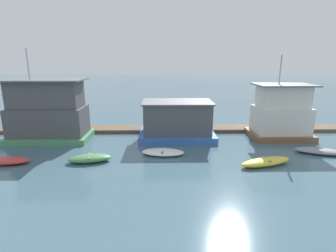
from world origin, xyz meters
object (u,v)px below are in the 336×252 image
at_px(houseboat_green, 48,112).
at_px(houseboat_blue, 177,121).
at_px(dinghy_yellow, 266,162).
at_px(dinghy_grey, 320,151).
at_px(dinghy_green, 90,158).
at_px(dinghy_red, 7,161).
at_px(dinghy_white, 163,152).
at_px(houseboat_brown, 281,114).

xyz_separation_m(houseboat_green, houseboat_blue, (10.85, 0.27, -0.82)).
xyz_separation_m(dinghy_yellow, dinghy_grey, (4.76, 2.03, -0.04)).
relative_size(houseboat_green, dinghy_green, 2.52).
relative_size(dinghy_red, dinghy_yellow, 0.77).
height_order(dinghy_green, dinghy_yellow, same).
relative_size(houseboat_blue, dinghy_yellow, 1.70).
distance_m(dinghy_green, dinghy_yellow, 11.62).
relative_size(houseboat_green, dinghy_white, 2.37).
xyz_separation_m(dinghy_white, dinghy_grey, (11.43, -0.03, 0.01)).
bearing_deg(houseboat_blue, dinghy_white, -106.40).
height_order(dinghy_red, dinghy_grey, dinghy_red).
bearing_deg(houseboat_green, houseboat_brown, 0.77).
bearing_deg(dinghy_green, houseboat_blue, 41.35).
bearing_deg(houseboat_blue, dinghy_yellow, -48.77).
height_order(houseboat_green, houseboat_blue, houseboat_green).
distance_m(houseboat_blue, houseboat_brown, 8.99).
height_order(houseboat_brown, dinghy_grey, houseboat_brown).
bearing_deg(dinghy_green, dinghy_grey, 4.28).
xyz_separation_m(dinghy_red, dinghy_yellow, (16.93, -0.52, 0.03)).
bearing_deg(dinghy_yellow, dinghy_grey, 23.14).
height_order(dinghy_yellow, dinghy_grey, dinghy_yellow).
xyz_separation_m(dinghy_red, dinghy_grey, (21.68, 1.51, -0.01)).
xyz_separation_m(houseboat_brown, dinghy_yellow, (-3.53, -6.21, -1.86)).
bearing_deg(dinghy_grey, dinghy_yellow, -156.86).
xyz_separation_m(dinghy_red, dinghy_green, (5.34, 0.29, 0.03)).
xyz_separation_m(houseboat_green, dinghy_white, (9.63, -3.88, -2.17)).
height_order(dinghy_red, dinghy_green, dinghy_green).
height_order(houseboat_brown, dinghy_green, houseboat_brown).
bearing_deg(dinghy_red, houseboat_green, 83.35).
bearing_deg(dinghy_grey, dinghy_green, -175.72).
bearing_deg(dinghy_yellow, dinghy_green, 176.01).
height_order(dinghy_white, dinghy_yellow, dinghy_yellow).
distance_m(houseboat_brown, dinghy_yellow, 7.38).
xyz_separation_m(houseboat_blue, dinghy_red, (-11.48, -5.70, -1.32)).
relative_size(houseboat_green, houseboat_brown, 1.07).
xyz_separation_m(houseboat_green, dinghy_red, (-0.63, -5.43, -2.14)).
bearing_deg(dinghy_red, dinghy_white, 8.55).
bearing_deg(dinghy_green, houseboat_green, 132.49).
bearing_deg(dinghy_grey, dinghy_white, 179.86).
height_order(dinghy_red, dinghy_white, dinghy_red).
distance_m(dinghy_white, dinghy_yellow, 6.98).
distance_m(houseboat_green, dinghy_grey, 21.52).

